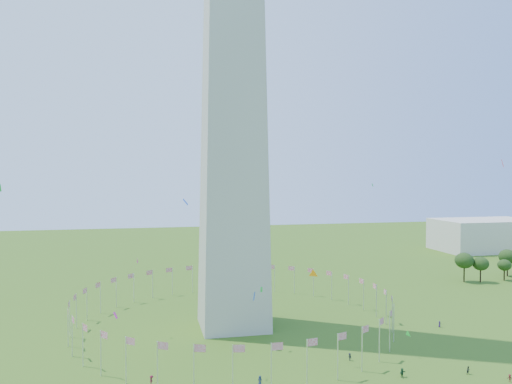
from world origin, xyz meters
TOP-DOWN VIEW (x-y plane):
  - flag_ring at (-0.00, 50.00)m, footprint 80.24×80.24m
  - gov_building_east_a at (150.00, 150.00)m, footprint 50.00×30.00m
  - kites_aloft at (8.19, 23.90)m, footprint 115.49×62.25m

SIDE VIEW (x-z plane):
  - flag_ring at x=0.00m, z-range 0.00..9.00m
  - gov_building_east_a at x=150.00m, z-range 0.00..16.00m
  - kites_aloft at x=8.19m, z-range 0.43..38.47m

